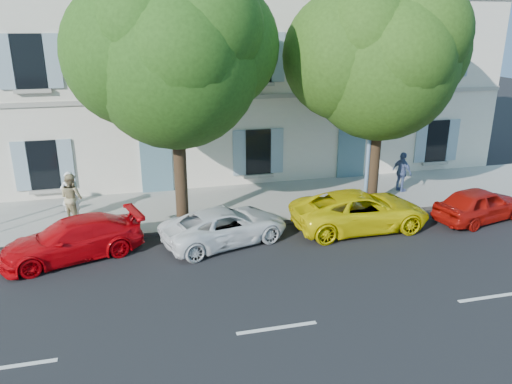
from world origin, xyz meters
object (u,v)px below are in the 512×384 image
object	(u,v)px
car_white_coupe	(225,226)
pedestrian_a	(70,195)
street_lamp	(374,98)
pedestrian_c	(402,172)
car_red_coupe	(72,239)
tree_left	(175,63)
car_yellow_supercar	(360,210)
tree_right	(381,65)
car_red_hatchback	(480,204)
pedestrian_b	(72,197)

from	to	relation	value
car_white_coupe	pedestrian_a	size ratio (longest dim) A/B	2.36
street_lamp	pedestrian_c	bearing A→B (deg)	33.16
car_red_coupe	tree_left	distance (m)	6.44
car_yellow_supercar	tree_right	world-z (taller)	tree_right
car_white_coupe	car_yellow_supercar	xyz separation A→B (m)	(4.87, 0.03, 0.09)
car_white_coupe	car_red_hatchback	size ratio (longest dim) A/B	1.14
pedestrian_b	car_white_coupe	bearing A→B (deg)	-164.48
pedestrian_a	car_red_coupe	bearing A→B (deg)	85.44
car_red_hatchback	pedestrian_c	bearing A→B (deg)	8.23
tree_right	car_white_coupe	bearing A→B (deg)	-164.53
tree_right	pedestrian_c	bearing A→B (deg)	32.87
tree_right	pedestrian_b	size ratio (longest dim) A/B	4.75
tree_right	pedestrian_c	distance (m)	5.14
car_red_coupe	tree_right	size ratio (longest dim) A/B	0.51
pedestrian_a	tree_left	bearing A→B (deg)	149.66
pedestrian_a	pedestrian_b	bearing A→B (deg)	97.07
street_lamp	pedestrian_a	bearing A→B (deg)	171.94
tree_right	street_lamp	world-z (taller)	tree_right
tree_left	pedestrian_c	bearing A→B (deg)	8.31
car_red_coupe	car_white_coupe	size ratio (longest dim) A/B	1.01
tree_left	street_lamp	size ratio (longest dim) A/B	1.16
pedestrian_b	pedestrian_c	bearing A→B (deg)	-134.38
car_red_coupe	car_white_coupe	xyz separation A→B (m)	(4.81, -0.01, -0.03)
pedestrian_a	pedestrian_b	xyz separation A→B (m)	(0.06, -0.19, -0.02)
street_lamp	car_red_hatchback	bearing A→B (deg)	-26.86
tree_left	tree_right	size ratio (longest dim) A/B	1.03
car_red_coupe	pedestrian_c	world-z (taller)	pedestrian_c
car_red_coupe	pedestrian_b	bearing A→B (deg)	167.99
tree_left	pedestrian_b	world-z (taller)	tree_left
car_red_coupe	pedestrian_a	distance (m)	3.09
car_yellow_supercar	car_red_hatchback	size ratio (longest dim) A/B	1.32
tree_left	street_lamp	bearing A→B (deg)	-1.10
car_red_coupe	car_red_hatchback	world-z (taller)	car_red_hatchback
car_red_hatchback	pedestrian_a	size ratio (longest dim) A/B	2.06
pedestrian_b	tree_left	bearing A→B (deg)	-152.78
street_lamp	car_yellow_supercar	bearing A→B (deg)	-123.35
car_red_coupe	pedestrian_c	bearing A→B (deg)	86.12
car_white_coupe	pedestrian_b	world-z (taller)	pedestrian_b
tree_right	car_yellow_supercar	bearing A→B (deg)	-126.75
car_yellow_supercar	pedestrian_a	size ratio (longest dim) A/B	2.72
car_yellow_supercar	pedestrian_a	xyz separation A→B (m)	(-9.98, 3.02, 0.37)
tree_right	car_red_hatchback	bearing A→B (deg)	-31.21
car_red_coupe	car_white_coupe	world-z (taller)	car_red_coupe
car_yellow_supercar	pedestrian_a	distance (m)	10.44
car_white_coupe	tree_right	world-z (taller)	tree_right
car_yellow_supercar	pedestrian_b	distance (m)	10.32
tree_left	street_lamp	world-z (taller)	tree_left
tree_left	tree_right	distance (m)	7.35
car_yellow_supercar	pedestrian_a	world-z (taller)	pedestrian_a
car_yellow_supercar	tree_left	size ratio (longest dim) A/B	0.56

